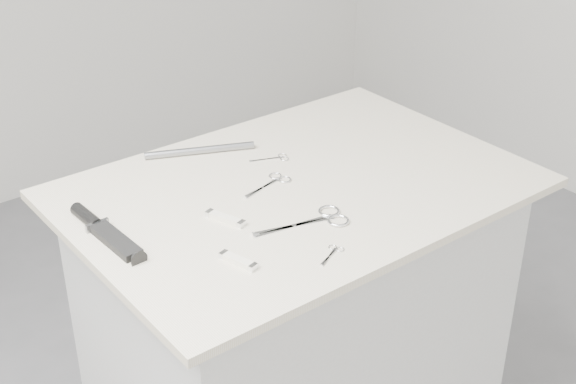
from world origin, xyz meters
TOP-DOWN VIEW (x-y plane):
  - plinth at (0.00, 0.00)m, footprint 0.90×0.60m
  - display_board at (0.00, 0.00)m, footprint 1.00×0.70m
  - large_shears at (-0.06, -0.15)m, footprint 0.20×0.10m
  - embroidery_scissors_a at (-0.04, 0.04)m, footprint 0.13×0.06m
  - embroidery_scissors_b at (0.04, 0.13)m, footprint 0.09×0.06m
  - tiny_scissors at (-0.12, -0.26)m, footprint 0.07×0.05m
  - sheathed_knife at (-0.44, 0.08)m, footprint 0.05×0.24m
  - pocket_knife_a at (-0.28, -0.18)m, footprint 0.04×0.08m
  - pocket_knife_b at (-0.22, -0.03)m, footprint 0.05×0.09m
  - metal_rail at (-0.09, 0.26)m, footprint 0.25×0.12m

SIDE VIEW (x-z plane):
  - plinth at x=0.00m, z-range 0.00..0.90m
  - display_board at x=0.00m, z-range 0.90..0.92m
  - tiny_scissors at x=-0.12m, z-range 0.92..0.92m
  - embroidery_scissors_b at x=0.04m, z-range 0.92..0.92m
  - embroidery_scissors_a at x=-0.04m, z-range 0.92..0.92m
  - large_shears at x=-0.06m, z-range 0.92..0.93m
  - pocket_knife_a at x=-0.28m, z-range 0.92..0.93m
  - pocket_knife_b at x=-0.22m, z-range 0.92..0.93m
  - sheathed_knife at x=-0.44m, z-range 0.91..0.94m
  - metal_rail at x=-0.09m, z-range 0.92..0.94m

